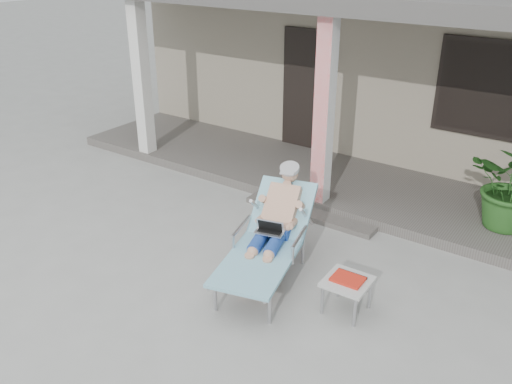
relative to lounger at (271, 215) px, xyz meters
The scene contains 7 objects.
ground 0.90m from the lounger, 133.24° to the right, with size 60.00×60.00×0.00m, color #9E9E99.
house 6.22m from the lounger, 93.07° to the left, with size 10.40×5.40×3.30m.
porch_deck 2.75m from the lounger, 97.11° to the left, with size 10.00×2.00×0.15m, color #605B56.
porch_overhang 3.31m from the lounger, 97.26° to the left, with size 10.00×2.30×2.85m.
porch_step 1.69m from the lounger, 102.43° to the left, with size 2.00×0.30×0.07m, color #605B56.
lounger is the anchor object (origin of this frame).
side_table 1.16m from the lounger, ahead, with size 0.48×0.48×0.42m.
Camera 1 is at (3.31, -4.25, 3.62)m, focal length 38.00 mm.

